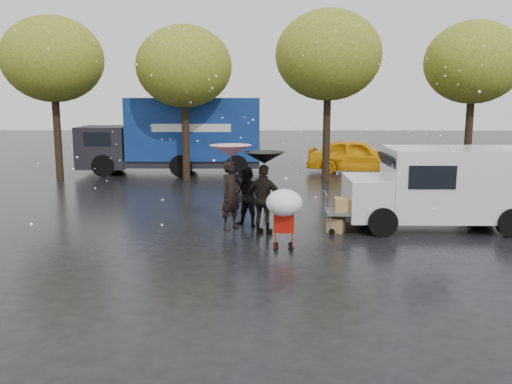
{
  "coord_description": "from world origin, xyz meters",
  "views": [
    {
      "loc": [
        -0.13,
        -13.09,
        3.56
      ],
      "look_at": [
        -0.36,
        1.0,
        1.07
      ],
      "focal_mm": 38.0,
      "sensor_mm": 36.0,
      "label": 1
    }
  ],
  "objects_px": {
    "shopping_cart": "(284,206)",
    "white_van": "(443,186)",
    "person_pink": "(231,195)",
    "person_black": "(264,200)",
    "yellow_taxi": "(357,156)",
    "vendor_cart": "(357,205)",
    "blue_truck": "(177,136)"
  },
  "relations": [
    {
      "from": "vendor_cart",
      "to": "white_van",
      "type": "relative_size",
      "value": 0.31
    },
    {
      "from": "yellow_taxi",
      "to": "shopping_cart",
      "type": "bearing_deg",
      "value": 174.03
    },
    {
      "from": "person_black",
      "to": "vendor_cart",
      "type": "bearing_deg",
      "value": -152.77
    },
    {
      "from": "person_black",
      "to": "vendor_cart",
      "type": "distance_m",
      "value": 2.47
    },
    {
      "from": "shopping_cart",
      "to": "person_black",
      "type": "bearing_deg",
      "value": 106.58
    },
    {
      "from": "person_black",
      "to": "shopping_cart",
      "type": "xyz_separation_m",
      "value": [
        0.46,
        -1.55,
        0.15
      ]
    },
    {
      "from": "vendor_cart",
      "to": "shopping_cart",
      "type": "height_order",
      "value": "shopping_cart"
    },
    {
      "from": "person_pink",
      "to": "shopping_cart",
      "type": "bearing_deg",
      "value": -106.15
    },
    {
      "from": "vendor_cart",
      "to": "white_van",
      "type": "height_order",
      "value": "white_van"
    },
    {
      "from": "white_van",
      "to": "shopping_cart",
      "type": "bearing_deg",
      "value": -152.31
    },
    {
      "from": "yellow_taxi",
      "to": "white_van",
      "type": "bearing_deg",
      "value": -167.08
    },
    {
      "from": "person_black",
      "to": "shopping_cart",
      "type": "bearing_deg",
      "value": 128.08
    },
    {
      "from": "vendor_cart",
      "to": "blue_truck",
      "type": "distance_m",
      "value": 12.89
    },
    {
      "from": "person_pink",
      "to": "shopping_cart",
      "type": "height_order",
      "value": "person_pink"
    },
    {
      "from": "vendor_cart",
      "to": "white_van",
      "type": "xyz_separation_m",
      "value": [
        2.41,
        0.52,
        0.43
      ]
    },
    {
      "from": "person_pink",
      "to": "person_black",
      "type": "relative_size",
      "value": 1.03
    },
    {
      "from": "white_van",
      "to": "blue_truck",
      "type": "bearing_deg",
      "value": 130.2
    },
    {
      "from": "vendor_cart",
      "to": "blue_truck",
      "type": "height_order",
      "value": "blue_truck"
    },
    {
      "from": "shopping_cart",
      "to": "white_van",
      "type": "bearing_deg",
      "value": 27.69
    },
    {
      "from": "white_van",
      "to": "yellow_taxi",
      "type": "relative_size",
      "value": 1.05
    },
    {
      "from": "person_pink",
      "to": "yellow_taxi",
      "type": "height_order",
      "value": "person_pink"
    },
    {
      "from": "vendor_cart",
      "to": "yellow_taxi",
      "type": "xyz_separation_m",
      "value": [
        1.93,
        11.53,
        0.07
      ]
    },
    {
      "from": "person_black",
      "to": "white_van",
      "type": "bearing_deg",
      "value": -149.59
    },
    {
      "from": "white_van",
      "to": "yellow_taxi",
      "type": "distance_m",
      "value": 11.03
    },
    {
      "from": "vendor_cart",
      "to": "shopping_cart",
      "type": "xyz_separation_m",
      "value": [
        -1.99,
        -1.79,
        0.34
      ]
    },
    {
      "from": "person_pink",
      "to": "person_black",
      "type": "bearing_deg",
      "value": -80.17
    },
    {
      "from": "white_van",
      "to": "person_black",
      "type": "bearing_deg",
      "value": -171.09
    },
    {
      "from": "person_pink",
      "to": "person_black",
      "type": "height_order",
      "value": "person_pink"
    },
    {
      "from": "vendor_cart",
      "to": "yellow_taxi",
      "type": "distance_m",
      "value": 11.69
    },
    {
      "from": "shopping_cart",
      "to": "white_van",
      "type": "distance_m",
      "value": 4.97
    },
    {
      "from": "person_pink",
      "to": "vendor_cart",
      "type": "xyz_separation_m",
      "value": [
        3.35,
        -0.29,
        -0.21
      ]
    },
    {
      "from": "shopping_cart",
      "to": "person_pink",
      "type": "bearing_deg",
      "value": 123.06
    }
  ]
}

